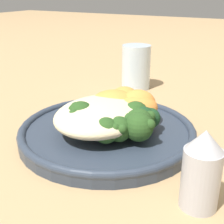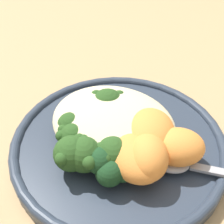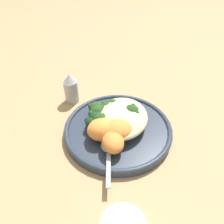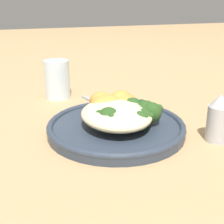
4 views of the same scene
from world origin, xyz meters
TOP-DOWN VIEW (x-y plane):
  - ground_plane at (0.00, 0.00)m, footprint 4.00×4.00m
  - plate at (0.01, -0.01)m, footprint 0.26×0.26m
  - quinoa_mound at (-0.00, -0.01)m, footprint 0.15×0.13m
  - broccoli_stalk_0 at (-0.01, 0.01)m, footprint 0.10×0.05m
  - broccoli_stalk_1 at (-0.01, -0.00)m, footprint 0.08×0.04m
  - broccoli_stalk_2 at (-0.00, -0.01)m, footprint 0.08×0.03m
  - broccoli_stalk_3 at (-0.02, -0.03)m, footprint 0.12×0.07m
  - broccoli_stalk_4 at (-0.01, -0.04)m, footprint 0.09×0.07m
  - broccoli_stalk_5 at (-0.00, -0.06)m, footprint 0.09×0.11m
  - broccoli_stalk_6 at (0.01, -0.06)m, footprint 0.07×0.11m
  - broccoli_stalk_7 at (0.03, -0.05)m, footprint 0.04×0.09m
  - sweet_potato_chunk_0 at (0.05, -0.04)m, footprint 0.09×0.08m
  - sweet_potato_chunk_1 at (0.06, -0.04)m, footprint 0.06×0.07m
  - sweet_potato_chunk_2 at (0.08, -0.01)m, footprint 0.07×0.07m
  - sweet_potato_chunk_3 at (0.04, -0.01)m, footprint 0.08×0.09m
  - kale_tuft at (0.03, -0.06)m, footprint 0.05×0.05m
  - spoon at (0.09, -0.02)m, footprint 0.12×0.05m

SIDE VIEW (x-z plane):
  - ground_plane at x=0.00m, z-range 0.00..0.00m
  - plate at x=0.01m, z-range 0.00..0.02m
  - spoon at x=0.09m, z-range 0.02..0.03m
  - broccoli_stalk_2 at x=0.00m, z-range 0.02..0.05m
  - broccoli_stalk_3 at x=-0.02m, z-range 0.02..0.05m
  - broccoli_stalk_1 at x=-0.01m, z-range 0.02..0.05m
  - broccoli_stalk_4 at x=-0.01m, z-range 0.02..0.05m
  - broccoli_stalk_5 at x=0.00m, z-range 0.02..0.06m
  - kale_tuft at x=0.03m, z-range 0.02..0.06m
  - broccoli_stalk_6 at x=0.01m, z-range 0.02..0.06m
  - broccoli_stalk_7 at x=0.03m, z-range 0.02..0.06m
  - sweet_potato_chunk_2 at x=0.08m, z-range 0.02..0.06m
  - quinoa_mound at x=0.00m, z-range 0.02..0.06m
  - sweet_potato_chunk_0 at x=0.05m, z-range 0.02..0.06m
  - broccoli_stalk_0 at x=-0.01m, z-range 0.02..0.06m
  - sweet_potato_chunk_3 at x=0.04m, z-range 0.02..0.06m
  - sweet_potato_chunk_1 at x=0.06m, z-range 0.02..0.07m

